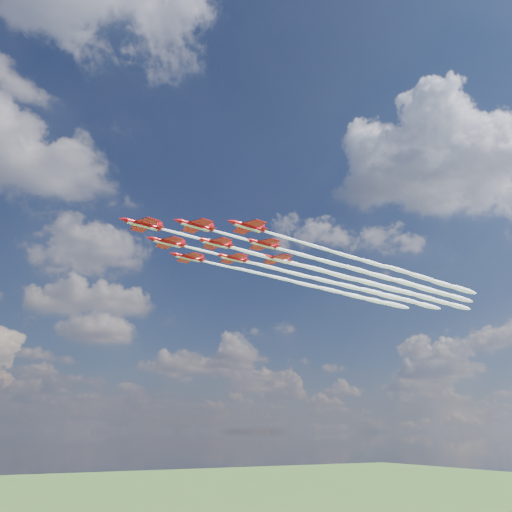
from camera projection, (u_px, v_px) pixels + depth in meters
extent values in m
cylinder|color=red|center=(143.00, 224.00, 116.55)|extent=(8.12, 2.48, 1.11)
cone|color=red|center=(122.00, 219.00, 113.67)|extent=(2.17, 1.44, 1.11)
cone|color=red|center=(161.00, 229.00, 119.26)|extent=(1.66, 1.25, 1.01)
ellipsoid|color=black|center=(135.00, 221.00, 115.55)|extent=(2.22, 1.26, 0.72)
cube|color=red|center=(145.00, 225.00, 116.83)|extent=(4.77, 9.67, 0.14)
cube|color=red|center=(158.00, 228.00, 118.86)|extent=(2.01, 3.81, 0.12)
cube|color=red|center=(159.00, 225.00, 119.27)|extent=(1.61, 0.42, 1.81)
cube|color=silver|center=(143.00, 226.00, 116.39)|extent=(7.59, 2.19, 0.12)
cylinder|color=red|center=(195.00, 225.00, 117.11)|extent=(8.12, 2.48, 1.11)
cone|color=red|center=(177.00, 220.00, 114.23)|extent=(2.17, 1.44, 1.11)
cone|color=red|center=(212.00, 230.00, 119.82)|extent=(1.66, 1.25, 1.01)
ellipsoid|color=black|center=(188.00, 222.00, 116.11)|extent=(2.22, 1.26, 0.72)
cube|color=red|center=(197.00, 226.00, 117.38)|extent=(4.77, 9.67, 0.14)
cube|color=red|center=(210.00, 229.00, 119.42)|extent=(2.01, 3.81, 0.12)
cube|color=red|center=(211.00, 226.00, 119.83)|extent=(1.61, 0.42, 1.81)
cube|color=silver|center=(195.00, 227.00, 116.94)|extent=(7.59, 2.19, 0.12)
cylinder|color=red|center=(167.00, 242.00, 127.58)|extent=(8.12, 2.48, 1.11)
cone|color=red|center=(149.00, 238.00, 124.70)|extent=(2.17, 1.44, 1.11)
cone|color=red|center=(184.00, 246.00, 130.28)|extent=(1.66, 1.25, 1.01)
ellipsoid|color=black|center=(160.00, 239.00, 126.58)|extent=(2.22, 1.26, 0.72)
cube|color=red|center=(169.00, 243.00, 127.85)|extent=(4.77, 9.67, 0.14)
cube|color=red|center=(181.00, 246.00, 129.88)|extent=(2.01, 3.81, 0.12)
cube|color=red|center=(182.00, 243.00, 130.30)|extent=(1.61, 0.42, 1.81)
cube|color=silver|center=(167.00, 244.00, 127.41)|extent=(7.59, 2.19, 0.12)
cylinder|color=red|center=(248.00, 226.00, 117.67)|extent=(8.12, 2.48, 1.11)
cone|color=red|center=(230.00, 221.00, 114.79)|extent=(2.17, 1.44, 1.11)
cone|color=red|center=(263.00, 231.00, 120.38)|extent=(1.66, 1.25, 1.01)
ellipsoid|color=black|center=(241.00, 223.00, 116.67)|extent=(2.22, 1.26, 0.72)
cube|color=red|center=(249.00, 227.00, 117.94)|extent=(4.77, 9.67, 0.14)
cube|color=red|center=(261.00, 230.00, 119.97)|extent=(2.01, 3.81, 0.12)
cube|color=red|center=(262.00, 227.00, 120.39)|extent=(1.61, 0.42, 1.81)
cube|color=silver|center=(248.00, 228.00, 117.50)|extent=(7.59, 2.19, 0.12)
cylinder|color=red|center=(215.00, 243.00, 128.13)|extent=(8.12, 2.48, 1.11)
cone|color=red|center=(199.00, 239.00, 125.25)|extent=(2.17, 1.44, 1.11)
cone|color=red|center=(231.00, 247.00, 130.84)|extent=(1.66, 1.25, 1.01)
ellipsoid|color=black|center=(209.00, 240.00, 127.13)|extent=(2.22, 1.26, 0.72)
cube|color=red|center=(217.00, 244.00, 128.41)|extent=(4.77, 9.67, 0.14)
cube|color=red|center=(228.00, 246.00, 130.44)|extent=(2.01, 3.81, 0.12)
cube|color=red|center=(229.00, 243.00, 130.85)|extent=(1.61, 0.42, 1.81)
cube|color=silver|center=(215.00, 245.00, 127.97)|extent=(7.59, 2.19, 0.12)
cylinder|color=red|center=(188.00, 257.00, 138.60)|extent=(8.12, 2.48, 1.11)
cone|color=red|center=(172.00, 254.00, 135.72)|extent=(2.17, 1.44, 1.11)
cone|color=red|center=(203.00, 261.00, 141.31)|extent=(1.66, 1.25, 1.01)
ellipsoid|color=black|center=(182.00, 254.00, 137.60)|extent=(2.22, 1.26, 0.72)
cube|color=red|center=(190.00, 258.00, 138.87)|extent=(4.77, 9.67, 0.14)
cube|color=red|center=(200.00, 260.00, 140.90)|extent=(2.01, 3.81, 0.12)
cube|color=red|center=(201.00, 257.00, 141.32)|extent=(1.61, 0.42, 1.81)
cube|color=silver|center=(188.00, 259.00, 138.43)|extent=(7.59, 2.19, 0.12)
cylinder|color=red|center=(263.00, 244.00, 128.69)|extent=(8.12, 2.48, 1.11)
cone|color=red|center=(247.00, 240.00, 125.81)|extent=(2.17, 1.44, 1.11)
cone|color=red|center=(277.00, 248.00, 131.40)|extent=(1.66, 1.25, 1.01)
ellipsoid|color=black|center=(257.00, 241.00, 127.69)|extent=(2.22, 1.26, 0.72)
cube|color=red|center=(265.00, 245.00, 128.96)|extent=(4.77, 9.67, 0.14)
cube|color=red|center=(275.00, 247.00, 131.00)|extent=(2.01, 3.81, 0.12)
cube|color=red|center=(276.00, 244.00, 131.41)|extent=(1.61, 0.42, 1.81)
cube|color=silver|center=(263.00, 246.00, 128.52)|extent=(7.59, 2.19, 0.12)
cylinder|color=red|center=(232.00, 258.00, 139.16)|extent=(8.12, 2.48, 1.11)
cone|color=red|center=(217.00, 254.00, 136.28)|extent=(2.17, 1.44, 1.11)
cone|color=red|center=(246.00, 261.00, 141.86)|extent=(1.66, 1.25, 1.01)
ellipsoid|color=black|center=(226.00, 255.00, 138.16)|extent=(2.22, 1.26, 0.72)
cube|color=red|center=(234.00, 259.00, 139.43)|extent=(4.77, 9.67, 0.14)
cube|color=red|center=(244.00, 261.00, 141.46)|extent=(2.01, 3.81, 0.12)
cube|color=red|center=(245.00, 258.00, 141.88)|extent=(1.61, 0.42, 1.81)
cube|color=silver|center=(232.00, 260.00, 138.99)|extent=(7.59, 2.19, 0.12)
cylinder|color=red|center=(276.00, 259.00, 139.71)|extent=(8.12, 2.48, 1.11)
cone|color=red|center=(262.00, 255.00, 136.84)|extent=(2.17, 1.44, 1.11)
cone|color=red|center=(289.00, 262.00, 142.42)|extent=(1.66, 1.25, 1.01)
ellipsoid|color=black|center=(271.00, 256.00, 138.71)|extent=(2.22, 1.26, 0.72)
cube|color=red|center=(278.00, 259.00, 139.99)|extent=(4.77, 9.67, 0.14)
cube|color=red|center=(287.00, 262.00, 142.02)|extent=(2.01, 3.81, 0.12)
cube|color=red|center=(287.00, 259.00, 142.43)|extent=(1.61, 0.42, 1.81)
cube|color=silver|center=(276.00, 260.00, 139.55)|extent=(7.59, 2.19, 0.12)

